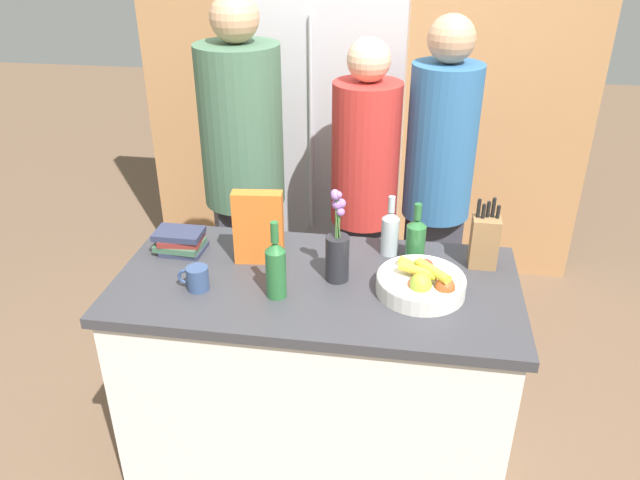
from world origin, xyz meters
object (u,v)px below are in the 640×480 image
(coffee_mug, at_px, (197,278))
(knife_block, at_px, (484,241))
(bottle_vinegar, at_px, (390,232))
(person_in_blue, at_px, (364,193))
(fruit_bowl, at_px, (422,282))
(cereal_box, at_px, (258,228))
(bottle_oil, at_px, (276,268))
(refrigerator, at_px, (331,130))
(person_in_red_tee, at_px, (438,184))
(bottle_wine, at_px, (416,239))
(flower_vase, at_px, (337,251))
(person_at_sink, at_px, (244,172))
(book_stack, at_px, (181,241))

(coffee_mug, bearing_deg, knife_block, 17.93)
(bottle_vinegar, relative_size, person_in_blue, 0.15)
(fruit_bowl, distance_m, cereal_box, 0.65)
(bottle_oil, distance_m, bottle_vinegar, 0.53)
(refrigerator, xyz_separation_m, coffee_mug, (-0.27, -1.53, -0.07))
(person_in_red_tee, bearing_deg, cereal_box, -149.19)
(bottle_wine, bearing_deg, bottle_oil, -145.68)
(bottle_oil, distance_m, person_in_blue, 0.91)
(flower_vase, distance_m, person_in_blue, 0.74)
(flower_vase, height_order, bottle_vinegar, flower_vase)
(refrigerator, height_order, coffee_mug, refrigerator)
(refrigerator, distance_m, fruit_bowl, 1.53)
(cereal_box, bearing_deg, bottle_wine, 9.10)
(person_at_sink, bearing_deg, knife_block, -49.91)
(flower_vase, bearing_deg, bottle_vinegar, 51.36)
(fruit_bowl, relative_size, flower_vase, 0.88)
(flower_vase, distance_m, bottle_vinegar, 0.29)
(person_at_sink, xyz_separation_m, person_in_red_tee, (0.90, 0.07, -0.03))
(cereal_box, bearing_deg, knife_block, 6.78)
(person_at_sink, relative_size, person_in_blue, 1.11)
(knife_block, relative_size, book_stack, 1.46)
(person_at_sink, bearing_deg, refrigerator, 40.63)
(knife_block, height_order, person_in_blue, person_in_blue)
(cereal_box, bearing_deg, bottle_vinegar, 15.68)
(knife_block, relative_size, cereal_box, 0.95)
(book_stack, bearing_deg, person_at_sink, 78.83)
(knife_block, xyz_separation_m, bottle_vinegar, (-0.36, 0.04, -0.01))
(refrigerator, xyz_separation_m, person_at_sink, (-0.32, -0.70, 0.01))
(bottle_oil, xyz_separation_m, person_in_blue, (0.23, 0.88, -0.08))
(flower_vase, bearing_deg, cereal_box, 164.64)
(flower_vase, relative_size, person_in_red_tee, 0.21)
(bottle_vinegar, relative_size, person_in_red_tee, 0.14)
(coffee_mug, xyz_separation_m, person_at_sink, (-0.04, 0.83, 0.08))
(cereal_box, xyz_separation_m, coffee_mug, (-0.18, -0.23, -0.10))
(bottle_oil, bearing_deg, book_stack, 149.86)
(bottle_wine, bearing_deg, person_at_sink, 148.36)
(refrigerator, height_order, flower_vase, refrigerator)
(cereal_box, bearing_deg, flower_vase, -15.36)
(refrigerator, xyz_separation_m, knife_block, (0.75, -1.20, -0.01))
(cereal_box, xyz_separation_m, bottle_vinegar, (0.49, 0.14, -0.05))
(fruit_bowl, height_order, person_in_red_tee, person_in_red_tee)
(knife_block, height_order, bottle_vinegar, knife_block)
(bottle_vinegar, xyz_separation_m, person_at_sink, (-0.71, 0.46, 0.03))
(flower_vase, xyz_separation_m, bottle_oil, (-0.20, -0.14, -0.00))
(bottle_vinegar, bearing_deg, bottle_oil, -135.58)
(flower_vase, relative_size, person_in_blue, 0.22)
(fruit_bowl, xyz_separation_m, coffee_mug, (-0.80, -0.10, -0.00))
(flower_vase, relative_size, cereal_box, 1.24)
(coffee_mug, bearing_deg, fruit_bowl, 6.94)
(cereal_box, relative_size, bottle_vinegar, 1.18)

